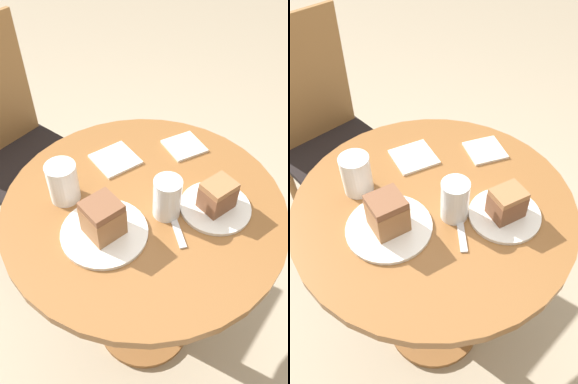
# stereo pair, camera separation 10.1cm
# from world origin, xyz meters

# --- Properties ---
(ground_plane) EXTENTS (8.00, 8.00, 0.00)m
(ground_plane) POSITION_xyz_m (0.00, 0.00, 0.00)
(ground_plane) COLOR tan
(table) EXTENTS (0.79, 0.79, 0.76)m
(table) POSITION_xyz_m (0.00, 0.00, 0.59)
(table) COLOR brown
(table) RESTS_ON ground_plane
(chair) EXTENTS (0.47, 0.46, 1.00)m
(chair) POSITION_xyz_m (0.02, 0.75, 0.52)
(chair) COLOR olive
(chair) RESTS_ON ground_plane
(plate_near) EXTENTS (0.19, 0.19, 0.01)m
(plate_near) POSITION_xyz_m (0.12, -0.16, 0.76)
(plate_near) COLOR white
(plate_near) RESTS_ON table
(plate_far) EXTENTS (0.23, 0.23, 0.01)m
(plate_far) POSITION_xyz_m (-0.15, 0.00, 0.76)
(plate_far) COLOR white
(plate_far) RESTS_ON table
(cake_slice_near) EXTENTS (0.10, 0.08, 0.08)m
(cake_slice_near) POSITION_xyz_m (0.12, -0.16, 0.81)
(cake_slice_near) COLOR brown
(cake_slice_near) RESTS_ON plate_near
(cake_slice_far) EXTENTS (0.10, 0.09, 0.10)m
(cake_slice_far) POSITION_xyz_m (-0.15, 0.00, 0.82)
(cake_slice_far) COLOR #9E6B42
(cake_slice_far) RESTS_ON plate_far
(glass_lemonade) EXTENTS (0.07, 0.07, 0.12)m
(glass_lemonade) POSITION_xyz_m (0.01, -0.07, 0.81)
(glass_lemonade) COLOR beige
(glass_lemonade) RESTS_ON table
(glass_water) EXTENTS (0.08, 0.08, 0.12)m
(glass_water) POSITION_xyz_m (-0.14, 0.17, 0.81)
(glass_water) COLOR silver
(glass_water) RESTS_ON table
(napkin_stack) EXTENTS (0.15, 0.15, 0.01)m
(napkin_stack) POSITION_xyz_m (0.07, 0.18, 0.76)
(napkin_stack) COLOR silver
(napkin_stack) RESTS_ON table
(fork) EXTENTS (0.11, 0.15, 0.00)m
(fork) POSITION_xyz_m (0.00, -0.11, 0.76)
(fork) COLOR silver
(fork) RESTS_ON table
(napkin_side) EXTENTS (0.14, 0.14, 0.01)m
(napkin_side) POSITION_xyz_m (0.26, 0.07, 0.76)
(napkin_side) COLOR silver
(napkin_side) RESTS_ON table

